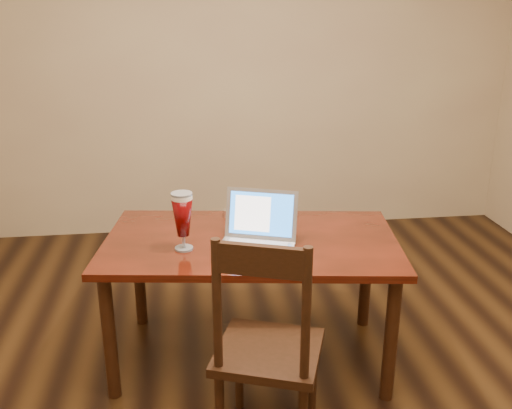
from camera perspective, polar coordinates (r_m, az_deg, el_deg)
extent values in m
cube|color=tan|center=(4.62, -1.81, 13.57)|extent=(4.50, 0.01, 2.70)
cube|color=#54160B|center=(2.90, -0.51, -3.79)|extent=(1.58, 1.03, 0.04)
cylinder|color=black|center=(2.85, -14.45, -12.75)|extent=(0.06, 0.06, 0.66)
cylinder|color=black|center=(2.83, 13.34, -12.96)|extent=(0.06, 0.06, 0.66)
cylinder|color=black|center=(3.44, -11.63, -6.74)|extent=(0.06, 0.06, 0.66)
cylinder|color=black|center=(3.41, 10.94, -6.86)|extent=(0.06, 0.06, 0.66)
cube|color=#B31410|center=(2.74, -0.03, -4.77)|extent=(0.42, 0.33, 0.00)
cube|color=white|center=(2.74, -0.03, -4.74)|extent=(0.38, 0.29, 0.00)
cube|color=#B9B9BE|center=(2.73, -0.16, -4.61)|extent=(0.42, 0.36, 0.02)
cube|color=silver|center=(2.77, 0.07, -4.03)|extent=(0.32, 0.20, 0.00)
cube|color=silver|center=(2.67, -0.48, -5.03)|extent=(0.11, 0.09, 0.00)
cube|color=#B9B9BE|center=(2.83, 0.53, -0.96)|extent=(0.36, 0.19, 0.24)
cube|color=blue|center=(2.82, 0.50, -0.97)|extent=(0.32, 0.16, 0.20)
cube|color=white|center=(2.83, -0.36, -0.91)|extent=(0.19, 0.10, 0.17)
cylinder|color=silver|center=(2.80, -7.21, -4.36)|extent=(0.09, 0.09, 0.01)
cylinder|color=silver|center=(2.78, -7.24, -3.67)|extent=(0.02, 0.02, 0.06)
cylinder|color=silver|center=(2.70, -7.44, 0.75)|extent=(0.10, 0.10, 0.02)
cylinder|color=silver|center=(2.70, -7.46, 1.05)|extent=(0.10, 0.10, 0.01)
cylinder|color=silver|center=(3.20, -2.82, -0.85)|extent=(0.06, 0.06, 0.04)
cylinder|color=silver|center=(3.21, -1.61, -0.74)|extent=(0.06, 0.06, 0.04)
cube|color=black|center=(2.48, 1.28, -14.52)|extent=(0.54, 0.53, 0.04)
cylinder|color=black|center=(2.77, -1.71, -16.17)|extent=(0.04, 0.04, 0.42)
cylinder|color=black|center=(2.72, 5.67, -17.03)|extent=(0.04, 0.04, 0.42)
cylinder|color=black|center=(2.22, -3.92, -9.94)|extent=(0.04, 0.04, 0.55)
cylinder|color=black|center=(2.16, 5.03, -10.90)|extent=(0.04, 0.04, 0.55)
cube|color=black|center=(2.09, 0.50, -5.63)|extent=(0.33, 0.15, 0.12)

